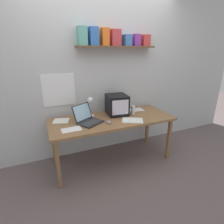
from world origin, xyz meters
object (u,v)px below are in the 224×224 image
object	(u,v)px
computer_mouse	(109,122)
printed_handout	(136,110)
corner_desk	(112,122)
laptop	(87,118)
open_notebook	(132,120)
loose_paper_near_laptop	(61,121)
loose_paper_near_monitor	(71,129)
juice_glass	(133,111)
crt_monitor	(117,105)
desk_lamp	(90,106)

from	to	relation	value
computer_mouse	printed_handout	xyz separation A→B (m)	(0.63, 0.35, -0.01)
corner_desk	laptop	distance (m)	0.39
open_notebook	loose_paper_near_laptop	world-z (taller)	same
laptop	loose_paper_near_monitor	world-z (taller)	laptop
laptop	open_notebook	distance (m)	0.65
open_notebook	laptop	bearing A→B (deg)	163.03
open_notebook	loose_paper_near_laptop	bearing A→B (deg)	158.66
juice_glass	crt_monitor	bearing A→B (deg)	153.11
laptop	loose_paper_near_monitor	distance (m)	0.30
desk_lamp	loose_paper_near_monitor	distance (m)	0.52
printed_handout	loose_paper_near_laptop	bearing A→B (deg)	-179.44
laptop	corner_desk	bearing A→B (deg)	-31.46
juice_glass	printed_handout	size ratio (longest dim) A/B	0.57
crt_monitor	juice_glass	size ratio (longest dim) A/B	2.65
laptop	loose_paper_near_laptop	bearing A→B (deg)	120.59
desk_lamp	loose_paper_near_monitor	size ratio (longest dim) A/B	1.21
juice_glass	computer_mouse	size ratio (longest dim) A/B	1.20
crt_monitor	desk_lamp	world-z (taller)	desk_lamp
desk_lamp	open_notebook	distance (m)	0.66
computer_mouse	printed_handout	world-z (taller)	computer_mouse
corner_desk	crt_monitor	distance (m)	0.29
corner_desk	loose_paper_near_laptop	world-z (taller)	loose_paper_near_laptop
computer_mouse	printed_handout	size ratio (longest dim) A/B	0.48
juice_glass	loose_paper_near_monitor	xyz separation A→B (m)	(-0.99, -0.19, -0.06)
juice_glass	open_notebook	world-z (taller)	juice_glass
desk_lamp	open_notebook	size ratio (longest dim) A/B	0.87
crt_monitor	open_notebook	size ratio (longest dim) A/B	1.05
laptop	desk_lamp	size ratio (longest dim) A/B	1.40
loose_paper_near_monitor	laptop	bearing A→B (deg)	33.25
computer_mouse	juice_glass	bearing A→B (deg)	20.53
corner_desk	open_notebook	world-z (taller)	open_notebook
printed_handout	laptop	bearing A→B (deg)	-167.76
crt_monitor	printed_handout	size ratio (longest dim) A/B	1.51
loose_paper_near_laptop	printed_handout	distance (m)	1.23
desk_lamp	printed_handout	size ratio (longest dim) A/B	1.26
laptop	juice_glass	distance (m)	0.74
loose_paper_near_laptop	crt_monitor	bearing A→B (deg)	-2.79
juice_glass	corner_desk	bearing A→B (deg)	-174.98
open_notebook	printed_handout	bearing A→B (deg)	53.60
laptop	computer_mouse	xyz separation A→B (m)	(0.27, -0.15, -0.05)
open_notebook	printed_handout	world-z (taller)	same
laptop	open_notebook	size ratio (longest dim) A/B	1.22
computer_mouse	laptop	bearing A→B (deg)	150.44
corner_desk	loose_paper_near_monitor	size ratio (longest dim) A/B	7.11
corner_desk	crt_monitor	size ratio (longest dim) A/B	4.88
loose_paper_near_laptop	laptop	bearing A→B (deg)	-28.74
desk_lamp	loose_paper_near_monitor	world-z (taller)	desk_lamp
computer_mouse	desk_lamp	bearing A→B (deg)	116.35
desk_lamp	computer_mouse	world-z (taller)	desk_lamp
desk_lamp	printed_handout	bearing A→B (deg)	-1.15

